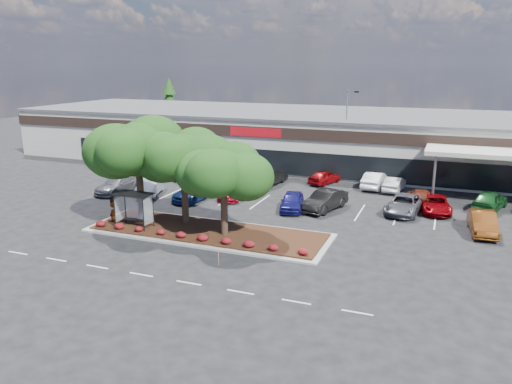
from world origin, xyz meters
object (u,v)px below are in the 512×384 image
(light_pole, at_px, (346,139))
(car_1, at_px, (150,186))
(survey_stake, at_px, (219,255))
(car_0, at_px, (118,185))

(light_pole, relative_size, car_1, 1.88)
(survey_stake, height_order, car_1, car_1)
(survey_stake, relative_size, car_1, 0.20)
(light_pole, bearing_deg, car_0, -141.58)
(light_pole, xyz_separation_m, car_0, (-19.05, -15.11, -3.39))
(car_0, bearing_deg, light_pole, 43.63)
(survey_stake, xyz_separation_m, car_0, (-16.81, 12.73, 0.12))
(light_pole, height_order, survey_stake, light_pole)
(car_0, relative_size, car_1, 1.06)
(car_1, bearing_deg, car_0, 169.43)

